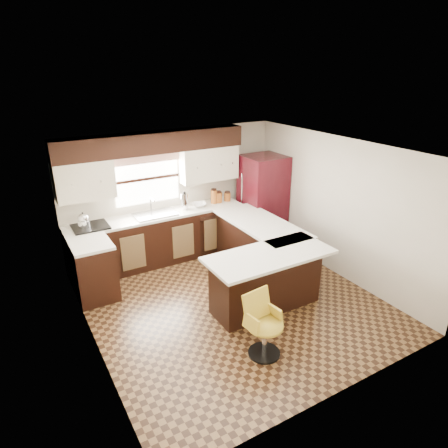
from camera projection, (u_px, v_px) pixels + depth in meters
floor at (232, 302)px, 6.29m from camera, size 4.40×4.40×0.00m
ceiling at (234, 151)px, 5.39m from camera, size 4.40×4.40×0.00m
wall_back at (173, 193)px, 7.60m from camera, size 4.40×0.00×4.40m
wall_front at (345, 306)px, 4.08m from camera, size 4.40×0.00×4.40m
wall_left at (86, 266)px, 4.86m from camera, size 0.00×4.40×4.40m
wall_right at (338, 208)px, 6.82m from camera, size 0.00×4.40×4.40m
base_cab_back at (159, 239)px, 7.44m from camera, size 3.30×0.60×0.90m
base_cab_left at (94, 271)px, 6.29m from camera, size 0.60×0.70×0.90m
counter_back at (158, 215)px, 7.26m from camera, size 3.30×0.60×0.04m
counter_left at (90, 244)px, 6.11m from camera, size 0.60×0.70×0.04m
soffit at (153, 143)px, 6.89m from camera, size 3.40×0.35×0.36m
upper_cab_left at (84, 180)px, 6.51m from camera, size 0.94×0.35×0.64m
upper_cab_right at (208, 164)px, 7.58m from camera, size 1.14×0.35×0.64m
window_pane at (147, 179)px, 7.22m from camera, size 1.20×0.02×0.90m
valance at (146, 158)px, 7.04m from camera, size 1.30×0.06×0.18m
sink at (155, 214)px, 7.21m from camera, size 0.75×0.45×0.03m
dishwasher at (213, 235)px, 7.68m from camera, size 0.58×0.03×0.78m
cooktop at (90, 227)px, 6.67m from camera, size 0.58×0.50×0.02m
peninsula_long at (258, 249)px, 7.04m from camera, size 0.60×1.95×0.90m
peninsula_return at (266, 281)px, 6.02m from camera, size 1.65×0.60×0.90m
counter_pen_long at (261, 224)px, 6.89m from camera, size 0.84×1.95×0.04m
counter_pen_return at (270, 255)px, 5.76m from camera, size 1.89×0.84×0.04m
refrigerator at (262, 201)px, 8.03m from camera, size 0.79×0.75×1.83m
bar_chair at (265, 326)px, 5.01m from camera, size 0.51×0.51×0.85m
kettle at (83, 220)px, 6.57m from camera, size 0.19×0.19×0.26m
percolator at (184, 201)px, 7.45m from camera, size 0.14×0.14×0.31m
mixing_bowl at (199, 205)px, 7.63m from camera, size 0.33×0.33×0.07m
canister_large at (214, 197)px, 7.77m from camera, size 0.12×0.12×0.27m
canister_med at (218, 198)px, 7.83m from camera, size 0.14×0.14×0.20m
canister_small at (227, 197)px, 7.93m from camera, size 0.13×0.13×0.16m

